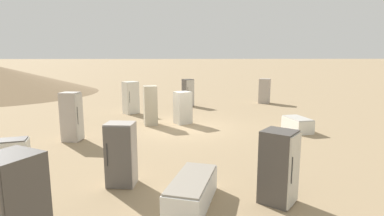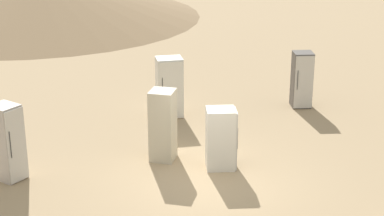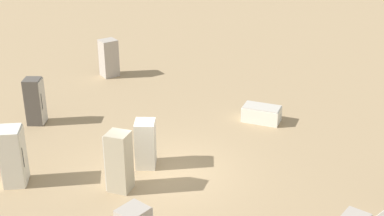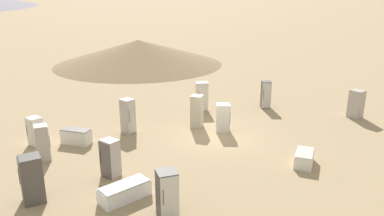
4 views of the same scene
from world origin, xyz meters
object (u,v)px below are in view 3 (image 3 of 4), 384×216
Objects in this scene: discarded_fridge_12 at (109,58)px; discarded_fridge_6 at (261,114)px; discarded_fridge_3 at (119,162)px; discarded_fridge_1 at (35,101)px; discarded_fridge_4 at (145,144)px; discarded_fridge_7 at (13,156)px.

discarded_fridge_6 is at bearing -71.57° from discarded_fridge_12.
discarded_fridge_3 is at bearing 156.09° from discarded_fridge_6.
discarded_fridge_6 is (-2.05, -6.49, -0.64)m from discarded_fridge_3.
discarded_fridge_1 is at bearing 57.27° from discarded_fridge_3.
discarded_fridge_1 is at bearing 112.41° from discarded_fridge_6.
discarded_fridge_3 reaches higher than discarded_fridge_6.
discarded_fridge_4 is (0.07, -1.58, -0.16)m from discarded_fridge_3.
discarded_fridge_3 is at bearing 77.19° from discarded_fridge_7.
discarded_fridge_1 is at bearing -145.53° from discarded_fridge_12.
discarded_fridge_12 is at bearing 73.83° from discarded_fridge_6.
discarded_fridge_3 is at bearing 40.60° from discarded_fridge_1.
discarded_fridge_3 is 6.83m from discarded_fridge_6.
discarded_fridge_12 is (6.06, -7.88, -0.08)m from discarded_fridge_3.
discarded_fridge_6 is at bearing 92.81° from discarded_fridge_1.
discarded_fridge_7 is at bearing 8.34° from discarded_fridge_1.
discarded_fridge_3 reaches higher than discarded_fridge_1.
discarded_fridge_3 is at bearing -113.61° from discarded_fridge_4.
discarded_fridge_6 is 0.86× the size of discarded_fridge_12.
discarded_fridge_3 is 1.20× the size of discarded_fridge_4.
discarded_fridge_6 is (-2.12, -4.91, -0.48)m from discarded_fridge_4.
discarded_fridge_6 is at bearing -26.84° from discarded_fridge_3.
discarded_fridge_12 is (3.03, -9.08, -0.06)m from discarded_fridge_7.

